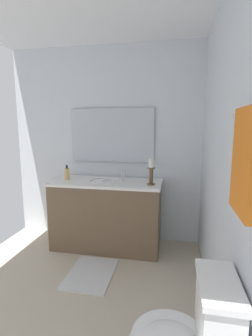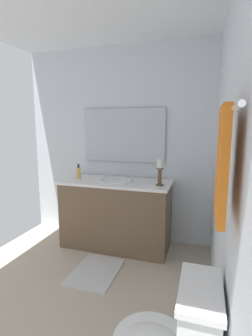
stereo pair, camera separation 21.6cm
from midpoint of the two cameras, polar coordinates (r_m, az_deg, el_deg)
The scene contains 11 objects.
floor at distance 2.52m, azimuth -10.12°, elevation -26.38°, with size 2.60×2.47×0.02m, color beige.
wall_back at distance 1.83m, azimuth 25.26°, elevation 1.23°, with size 2.60×0.04×2.45m, color silver.
wall_left at distance 3.26m, azimuth -0.09°, elevation 5.29°, with size 0.04×2.47×2.45m, color silver.
vanity_cabinet at distance 3.09m, azimuth -0.21°, elevation -10.40°, with size 0.58×1.32×0.82m.
sink_basin at distance 2.99m, azimuth -0.20°, elevation -3.70°, with size 0.40×0.40×0.24m.
mirror at distance 3.18m, azimuth 1.33°, elevation 7.50°, with size 0.02×1.07×0.67m, color silver.
candle_holder_tall at distance 2.76m, azimuth 10.01°, elevation -0.82°, with size 0.09×0.09×0.29m.
soap_bottle at distance 3.15m, azimuth -8.90°, elevation -1.05°, with size 0.06×0.06×0.18m.
towel_bar at distance 1.06m, azimuth 28.47°, elevation 11.49°, with size 0.02×0.02×0.61m, color silver.
towel_near_vanity at distance 1.06m, azimuth 26.70°, elevation 0.85°, with size 0.28×0.03×0.44m, color orange.
bath_mat at distance 2.74m, azimuth -4.53°, elevation -22.61°, with size 0.60×0.44×0.02m, color silver.
Camera 2 is at (1.77, 1.09, 1.45)m, focal length 26.59 mm.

